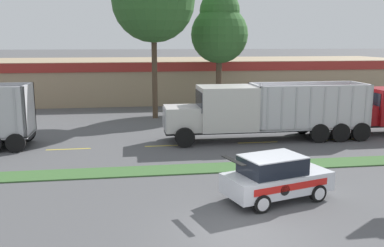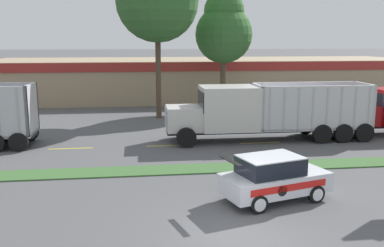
{
  "view_description": "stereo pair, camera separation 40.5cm",
  "coord_description": "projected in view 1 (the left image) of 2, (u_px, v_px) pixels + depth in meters",
  "views": [
    {
      "loc": [
        -3.36,
        -11.86,
        5.86
      ],
      "look_at": [
        -0.5,
        7.23,
        2.13
      ],
      "focal_mm": 40.0,
      "sensor_mm": 36.0,
      "label": 1
    },
    {
      "loc": [
        -2.96,
        -11.91,
        5.86
      ],
      "look_at": [
        -0.5,
        7.23,
        2.13
      ],
      "focal_mm": 40.0,
      "sensor_mm": 36.0,
      "label": 2
    }
  ],
  "objects": [
    {
      "name": "centre_line_5",
      "position": [
        258.0,
        142.0,
        25.09
      ],
      "size": [
        2.4,
        0.14,
        0.01
      ],
      "primitive_type": "cube",
      "color": "yellow",
      "rests_on": "ground_plane"
    },
    {
      "name": "traffic_cone",
      "position": [
        267.0,
        180.0,
        17.43
      ],
      "size": [
        0.43,
        0.43,
        0.57
      ],
      "color": "black",
      "rests_on": "ground_plane"
    },
    {
      "name": "centre_line_4",
      "position": [
        166.0,
        146.0,
        24.31
      ],
      "size": [
        2.4,
        0.14,
        0.01
      ],
      "primitive_type": "cube",
      "color": "yellow",
      "rests_on": "ground_plane"
    },
    {
      "name": "centre_line_6",
      "position": [
        344.0,
        139.0,
        25.88
      ],
      "size": [
        2.4,
        0.14,
        0.01
      ],
      "primitive_type": "cube",
      "color": "yellow",
      "rests_on": "ground_plane"
    },
    {
      "name": "dump_truck_lead",
      "position": [
        247.0,
        112.0,
        25.39
      ],
      "size": [
        12.21,
        2.85,
        3.53
      ],
      "color": "black",
      "rests_on": "ground_plane"
    },
    {
      "name": "tree_behind_left",
      "position": [
        219.0,
        29.0,
        35.58
      ],
      "size": [
        4.78,
        4.78,
        9.97
      ],
      "color": "#473828",
      "rests_on": "ground_plane"
    },
    {
      "name": "grass_verge",
      "position": [
        204.0,
        168.0,
        19.88
      ],
      "size": [
        120.0,
        1.52,
        0.06
      ],
      "primitive_type": "cube",
      "color": "#3D6633",
      "rests_on": "ground_plane"
    },
    {
      "name": "centre_line_3",
      "position": [
        68.0,
        149.0,
        23.52
      ],
      "size": [
        2.4,
        0.14,
        0.01
      ],
      "primitive_type": "cube",
      "color": "yellow",
      "rests_on": "ground_plane"
    },
    {
      "name": "ground_plane",
      "position": [
        243.0,
        235.0,
        13.12
      ],
      "size": [
        600.0,
        600.0,
        0.0
      ],
      "primitive_type": "plane",
      "color": "#515154"
    },
    {
      "name": "store_building_backdrop",
      "position": [
        199.0,
        78.0,
        45.12
      ],
      "size": [
        42.84,
        12.1,
        4.0
      ],
      "color": "#9E896B",
      "rests_on": "ground_plane"
    },
    {
      "name": "rally_car",
      "position": [
        276.0,
        177.0,
        15.89
      ],
      "size": [
        4.34,
        2.82,
        1.75
      ],
      "color": "silver",
      "rests_on": "ground_plane"
    }
  ]
}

